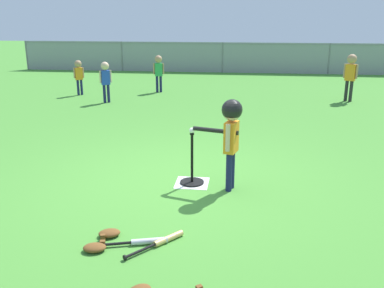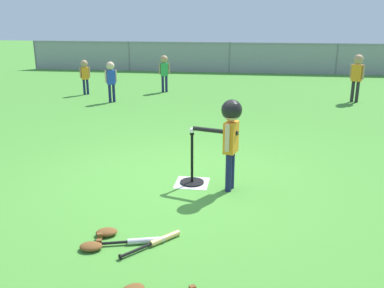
% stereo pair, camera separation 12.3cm
% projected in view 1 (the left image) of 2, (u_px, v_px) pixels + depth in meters
% --- Properties ---
extents(ground_plane, '(60.00, 60.00, 0.00)m').
position_uv_depth(ground_plane, '(177.00, 180.00, 5.80)').
color(ground_plane, '#478C33').
extents(home_plate, '(0.44, 0.44, 0.01)m').
position_uv_depth(home_plate, '(192.00, 183.00, 5.70)').
color(home_plate, white).
rests_on(home_plate, ground_plane).
extents(batting_tee, '(0.32, 0.32, 0.70)m').
position_uv_depth(batting_tee, '(192.00, 175.00, 5.67)').
color(batting_tee, black).
rests_on(batting_tee, ground_plane).
extents(baseball_on_tee, '(0.07, 0.07, 0.07)m').
position_uv_depth(baseball_on_tee, '(192.00, 130.00, 5.48)').
color(baseball_on_tee, white).
rests_on(baseball_on_tee, batting_tee).
extents(batter_child, '(0.63, 0.33, 1.18)m').
position_uv_depth(batter_child, '(231.00, 126.00, 5.26)').
color(batter_child, '#191E4C').
rests_on(batter_child, ground_plane).
extents(fielder_deep_left, '(0.32, 0.24, 1.21)m').
position_uv_depth(fielder_deep_left, '(351.00, 71.00, 10.84)').
color(fielder_deep_left, '#262626').
rests_on(fielder_deep_left, ground_plane).
extents(fielder_near_right, '(0.28, 0.21, 1.04)m').
position_uv_depth(fielder_near_right, '(105.00, 77.00, 10.72)').
color(fielder_near_right, '#191E4C').
rests_on(fielder_near_right, ground_plane).
extents(fielder_deep_center, '(0.31, 0.21, 1.06)m').
position_uv_depth(fielder_deep_center, '(159.00, 69.00, 12.17)').
color(fielder_deep_center, '#191E4C').
rests_on(fielder_deep_center, ground_plane).
extents(fielder_deep_right, '(0.25, 0.20, 0.96)m').
position_uv_depth(fielder_deep_right, '(79.00, 73.00, 11.76)').
color(fielder_deep_right, '#191E4C').
rests_on(fielder_deep_right, ground_plane).
extents(spare_bat_silver, '(0.71, 0.25, 0.06)m').
position_uv_depth(spare_bat_silver, '(142.00, 242.00, 4.17)').
color(spare_bat_silver, silver).
rests_on(spare_bat_silver, ground_plane).
extents(spare_bat_wood, '(0.50, 0.57, 0.06)m').
position_uv_depth(spare_bat_wood, '(163.00, 241.00, 4.19)').
color(spare_bat_wood, '#DBB266').
rests_on(spare_bat_wood, ground_plane).
extents(glove_tossed_aside, '(0.25, 0.21, 0.07)m').
position_uv_depth(glove_tossed_aside, '(95.00, 247.00, 4.06)').
color(glove_tossed_aside, brown).
rests_on(glove_tossed_aside, ground_plane).
extents(glove_outfield_drop, '(0.26, 0.23, 0.07)m').
position_uv_depth(glove_outfield_drop, '(109.00, 233.00, 4.32)').
color(glove_outfield_drop, brown).
rests_on(glove_outfield_drop, ground_plane).
extents(outfield_fence, '(16.06, 0.06, 1.15)m').
position_uv_depth(outfield_fence, '(223.00, 56.00, 16.38)').
color(outfield_fence, slate).
rests_on(outfield_fence, ground_plane).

